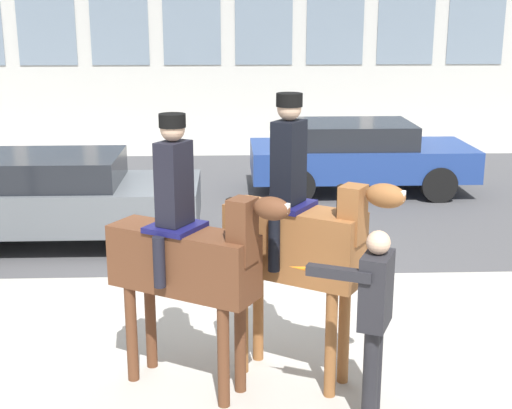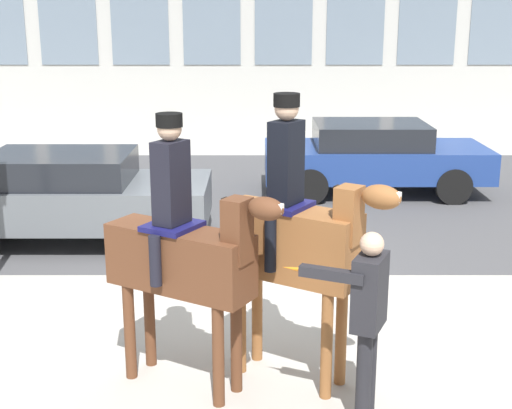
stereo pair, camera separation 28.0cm
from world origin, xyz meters
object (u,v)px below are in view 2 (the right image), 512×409
(mounted_horse_companion, at_px, (294,237))
(street_car_near_lane, at_px, (67,195))
(mounted_horse_lead, at_px, (182,252))
(pedestrian_bystander, at_px, (366,315))
(street_car_far_lane, at_px, (373,156))

(mounted_horse_companion, relative_size, street_car_near_lane, 0.65)
(mounted_horse_lead, bearing_deg, street_car_near_lane, 146.94)
(street_car_near_lane, bearing_deg, pedestrian_bystander, -53.50)
(pedestrian_bystander, xyz_separation_m, street_car_far_lane, (1.41, 8.34, -0.29))
(street_car_far_lane, bearing_deg, mounted_horse_companion, -104.73)
(mounted_horse_lead, xyz_separation_m, pedestrian_bystander, (1.60, -0.71, -0.31))
(pedestrian_bystander, bearing_deg, street_car_near_lane, -29.68)
(street_car_near_lane, bearing_deg, mounted_horse_companion, -53.04)
(mounted_horse_lead, xyz_separation_m, mounted_horse_companion, (1.03, 0.13, 0.10))
(street_car_near_lane, bearing_deg, street_car_far_lane, 30.93)
(mounted_horse_lead, bearing_deg, street_car_far_lane, 98.85)
(mounted_horse_companion, xyz_separation_m, street_car_near_lane, (-3.28, 4.36, -0.71))
(mounted_horse_lead, height_order, street_car_far_lane, mounted_horse_lead)
(mounted_horse_companion, distance_m, street_car_near_lane, 5.50)
(mounted_horse_companion, bearing_deg, street_car_far_lane, 107.33)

